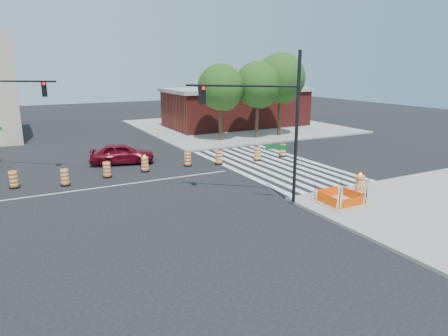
% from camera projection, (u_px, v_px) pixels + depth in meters
% --- Properties ---
extents(ground, '(120.00, 120.00, 0.00)m').
position_uv_depth(ground, '(124.00, 184.00, 24.41)').
color(ground, black).
rests_on(ground, ground).
extents(sidewalk_ne, '(22.00, 22.00, 0.15)m').
position_uv_depth(sidewalk_ne, '(236.00, 126.00, 47.95)').
color(sidewalk_ne, gray).
rests_on(sidewalk_ne, ground).
extents(crosswalk_east, '(6.75, 13.50, 0.01)m').
position_uv_depth(crosswalk_east, '(272.00, 165.00, 29.33)').
color(crosswalk_east, silver).
rests_on(crosswalk_east, ground).
extents(lane_centerline, '(14.00, 0.12, 0.01)m').
position_uv_depth(lane_centerline, '(124.00, 184.00, 24.41)').
color(lane_centerline, silver).
rests_on(lane_centerline, ground).
extents(excavation_pit, '(2.20, 2.20, 0.90)m').
position_uv_depth(excavation_pit, '(340.00, 201.00, 20.68)').
color(excavation_pit, tan).
rests_on(excavation_pit, ground).
extents(brick_storefront, '(16.50, 8.50, 4.60)m').
position_uv_depth(brick_storefront, '(236.00, 107.00, 47.39)').
color(brick_storefront, maroon).
rests_on(brick_storefront, ground).
extents(red_coupe, '(4.93, 2.98, 1.57)m').
position_uv_depth(red_coupe, '(122.00, 154.00, 29.42)').
color(red_coupe, '#5F0814').
rests_on(red_coupe, ground).
extents(signal_pole_se, '(4.51, 3.81, 7.64)m').
position_uv_depth(signal_pole_se, '(265.00, 114.00, 20.07)').
color(signal_pole_se, black).
rests_on(signal_pole_se, ground).
extents(pit_drum, '(0.61, 0.61, 1.21)m').
position_uv_depth(pit_drum, '(360.00, 185.00, 22.03)').
color(pit_drum, black).
rests_on(pit_drum, ground).
extents(barricade, '(0.95, 0.16, 1.12)m').
position_uv_depth(barricade, '(362.00, 188.00, 21.10)').
color(barricade, '#FF6305').
rests_on(barricade, ground).
extents(tree_north_c, '(4.30, 4.30, 7.30)m').
position_uv_depth(tree_north_c, '(221.00, 90.00, 37.31)').
color(tree_north_c, '#382314').
rests_on(tree_north_c, ground).
extents(tree_north_d, '(4.44, 4.44, 7.55)m').
position_uv_depth(tree_north_d, '(258.00, 87.00, 38.67)').
color(tree_north_d, '#382314').
rests_on(tree_north_d, ground).
extents(tree_north_e, '(4.94, 4.94, 8.40)m').
position_uv_depth(tree_north_e, '(281.00, 81.00, 39.89)').
color(tree_north_e, '#382314').
rests_on(tree_north_e, ground).
extents(median_drum_2, '(0.60, 0.60, 1.02)m').
position_uv_depth(median_drum_2, '(14.00, 180.00, 23.61)').
color(median_drum_2, black).
rests_on(median_drum_2, ground).
extents(median_drum_3, '(0.60, 0.60, 1.02)m').
position_uv_depth(median_drum_3, '(65.00, 178.00, 24.08)').
color(median_drum_3, black).
rests_on(median_drum_3, ground).
extents(median_drum_4, '(0.60, 0.60, 1.02)m').
position_uv_depth(median_drum_4, '(107.00, 170.00, 25.87)').
color(median_drum_4, black).
rests_on(median_drum_4, ground).
extents(median_drum_5, '(0.60, 0.60, 1.18)m').
position_uv_depth(median_drum_5, '(145.00, 165.00, 27.32)').
color(median_drum_5, black).
rests_on(median_drum_5, ground).
extents(median_drum_6, '(0.60, 0.60, 1.02)m').
position_uv_depth(median_drum_6, '(188.00, 160.00, 28.85)').
color(median_drum_6, black).
rests_on(median_drum_6, ground).
extents(median_drum_7, '(0.60, 0.60, 1.02)m').
position_uv_depth(median_drum_7, '(219.00, 158.00, 29.37)').
color(median_drum_7, black).
rests_on(median_drum_7, ground).
extents(median_drum_8, '(0.60, 0.60, 1.02)m').
position_uv_depth(median_drum_8, '(257.00, 155.00, 30.50)').
color(median_drum_8, black).
rests_on(median_drum_8, ground).
extents(median_drum_9, '(0.60, 0.60, 1.02)m').
position_uv_depth(median_drum_9, '(283.00, 151.00, 31.88)').
color(median_drum_9, black).
rests_on(median_drum_9, ground).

